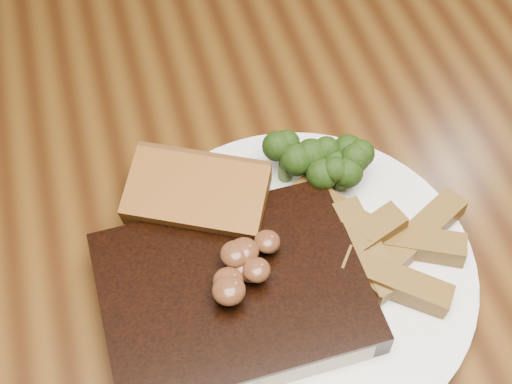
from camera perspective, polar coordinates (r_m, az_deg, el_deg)
The scene contains 9 objects.
dining_table at distance 0.66m, azimuth 0.72°, elevation -5.09°, with size 1.60×0.90×0.75m.
chair_far at distance 1.19m, azimuth -6.11°, elevation 12.56°, with size 0.40×0.40×0.82m.
plate at distance 0.54m, azimuth 3.45°, elevation -6.49°, with size 0.26×0.26×0.01m, color white.
steak at distance 0.51m, azimuth -1.82°, elevation -8.09°, with size 0.18×0.14×0.03m, color black.
steak_bone at distance 0.48m, azimuth 0.12°, elevation -14.61°, with size 0.16×0.01×0.02m, color #C1BA96.
mushroom_pile at distance 0.49m, azimuth -1.45°, elevation -5.31°, with size 0.06×0.06×0.03m, color brown, non-canonical shape.
garlic_bread at distance 0.55m, azimuth -4.62°, elevation -1.48°, with size 0.10×0.06×0.02m, color brown.
potato_wedges at distance 0.54m, azimuth 10.15°, elevation -4.00°, with size 0.10×0.10×0.02m, color brown, non-canonical shape.
broccoli_cluster at distance 0.56m, azimuth 4.55°, elevation 2.36°, with size 0.07×0.07×0.04m, color #1F3D0E, non-canonical shape.
Camera 1 is at (-0.10, -0.33, 1.22)m, focal length 50.00 mm.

